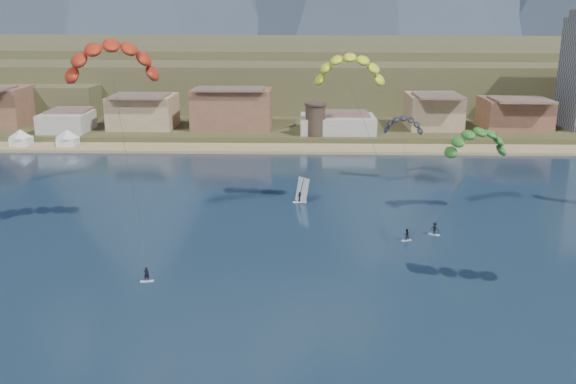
{
  "coord_description": "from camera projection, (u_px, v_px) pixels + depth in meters",
  "views": [
    {
      "loc": [
        2.15,
        -48.78,
        33.22
      ],
      "look_at": [
        0.0,
        32.0,
        10.0
      ],
      "focal_mm": 39.04,
      "sensor_mm": 36.0,
      "label": 1
    }
  ],
  "objects": [
    {
      "name": "kitesurfer_green",
      "position": [
        477.0,
        138.0,
        103.3
      ],
      "size": [
        15.07,
        14.47,
        18.31
      ],
      "color": "silver",
      "rests_on": "ground"
    },
    {
      "name": "distant_kite_dark",
      "position": [
        404.0,
        122.0,
        124.2
      ],
      "size": [
        8.65,
        6.44,
        15.43
      ],
      "color": "#262626",
      "rests_on": "ground"
    },
    {
      "name": "windsurfer",
      "position": [
        301.0,
        195.0,
        113.42
      ],
      "size": [
        2.62,
        2.86,
        4.53
      ],
      "color": "silver",
      "rests_on": "ground"
    },
    {
      "name": "beach",
      "position": [
        296.0,
        148.0,
        157.86
      ],
      "size": [
        2200.0,
        12.0,
        0.9
      ],
      "color": "tan",
      "rests_on": "ground"
    },
    {
      "name": "kitesurfer_red",
      "position": [
        111.0,
        54.0,
        87.41
      ],
      "size": [
        15.21,
        20.52,
        32.57
      ],
      "color": "silver",
      "rests_on": "ground"
    },
    {
      "name": "watchtower",
      "position": [
        315.0,
        119.0,
        163.73
      ],
      "size": [
        5.82,
        5.82,
        8.6
      ],
      "color": "#47382D",
      "rests_on": "ground"
    },
    {
      "name": "foothills",
      "position": [
        351.0,
        69.0,
        276.36
      ],
      "size": [
        940.0,
        210.0,
        18.0
      ],
      "color": "brown",
      "rests_on": "ground"
    },
    {
      "name": "land",
      "position": [
        303.0,
        49.0,
        594.12
      ],
      "size": [
        2200.0,
        900.0,
        4.0
      ],
      "color": "brown",
      "rests_on": "ground"
    },
    {
      "name": "town",
      "position": [
        152.0,
        108.0,
        172.12
      ],
      "size": [
        400.0,
        24.0,
        12.0
      ],
      "color": "beige",
      "rests_on": "ground"
    },
    {
      "name": "kitesurfer_yellow",
      "position": [
        350.0,
        65.0,
        102.12
      ],
      "size": [
        15.26,
        18.25,
        29.89
      ],
      "color": "silver",
      "rests_on": "ground"
    }
  ]
}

